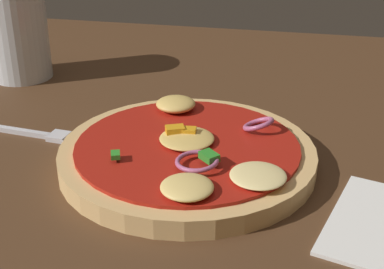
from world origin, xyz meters
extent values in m
cube|color=#4C301C|center=(0.00, 0.00, 0.01)|extent=(1.48, 0.84, 0.03)
cylinder|color=tan|center=(0.05, -0.02, 0.03)|extent=(0.22, 0.22, 0.02)
cylinder|color=#A81C11|center=(0.05, -0.02, 0.04)|extent=(0.20, 0.20, 0.00)
ellipsoid|color=#EFCC72|center=(0.07, -0.10, 0.05)|extent=(0.04, 0.04, 0.01)
ellipsoid|color=#E5BC60|center=(0.05, -0.02, 0.05)|extent=(0.05, 0.05, 0.01)
ellipsoid|color=#E5BC60|center=(0.02, 0.05, 0.05)|extent=(0.04, 0.04, 0.01)
ellipsoid|color=#F4DB8E|center=(0.12, -0.07, 0.05)|extent=(0.04, 0.04, 0.01)
torus|color=#B25984|center=(0.11, 0.02, 0.05)|extent=(0.04, 0.04, 0.02)
torus|color=#B25984|center=(0.07, -0.06, 0.05)|extent=(0.04, 0.04, 0.01)
cube|color=#2D8C28|center=(0.00, -0.06, 0.05)|extent=(0.01, 0.01, 0.00)
cube|color=orange|center=(0.05, -0.01, 0.05)|extent=(0.02, 0.01, 0.01)
cube|color=orange|center=(0.04, -0.01, 0.05)|extent=(0.02, 0.02, 0.01)
cube|color=#2D8C28|center=(0.08, -0.06, 0.05)|extent=(0.02, 0.02, 0.01)
cube|color=silver|center=(-0.08, 0.00, 0.03)|extent=(0.02, 0.02, 0.00)
cube|color=silver|center=(-0.05, -0.01, 0.03)|extent=(0.04, 0.01, 0.00)
cube|color=silver|center=(-0.05, -0.01, 0.03)|extent=(0.04, 0.01, 0.00)
cube|color=silver|center=(-0.05, 0.00, 0.03)|extent=(0.04, 0.01, 0.00)
cube|color=silver|center=(-0.05, 0.00, 0.03)|extent=(0.04, 0.01, 0.00)
cylinder|color=silver|center=(-0.19, 0.15, 0.09)|extent=(0.07, 0.07, 0.12)
cylinder|color=#9E510F|center=(-0.19, 0.15, 0.07)|extent=(0.06, 0.06, 0.09)
cylinder|color=white|center=(-0.19, 0.15, 0.12)|extent=(0.06, 0.06, 0.01)
camera|label=1|loc=(0.15, -0.45, 0.27)|focal=53.03mm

